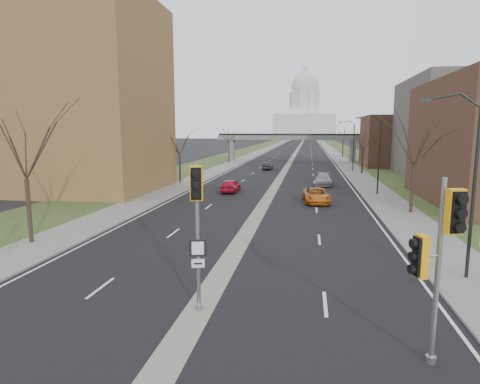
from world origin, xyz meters
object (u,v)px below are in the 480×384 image
(car_right_near, at_px, (316,195))
(signal_pole_right, at_px, (437,247))
(car_left_near, at_px, (231,185))
(signal_pole_median, at_px, (197,211))
(car_left_far, at_px, (268,166))
(car_right_mid, at_px, (323,179))

(car_right_near, bearing_deg, signal_pole_right, -89.23)
(signal_pole_right, bearing_deg, car_left_near, 94.41)
(signal_pole_median, xyz_separation_m, car_left_near, (-4.80, 31.13, -3.31))
(car_left_far, xyz_separation_m, car_right_near, (8.22, -33.23, 0.05))
(car_left_near, bearing_deg, signal_pole_right, 111.38)
(signal_pole_right, bearing_deg, car_right_mid, 76.15)
(signal_pole_median, distance_m, car_left_far, 59.08)
(car_right_near, xyz_separation_m, car_right_mid, (1.12, 13.27, 0.04))
(car_left_near, relative_size, car_right_mid, 0.85)
(car_left_near, distance_m, car_left_far, 27.80)
(car_left_near, relative_size, car_left_far, 1.10)
(car_right_near, bearing_deg, signal_pole_median, -106.04)
(signal_pole_median, xyz_separation_m, car_left_far, (-3.26, 58.89, -3.40))
(signal_pole_median, xyz_separation_m, signal_pole_right, (7.84, -2.34, -0.31))
(signal_pole_right, height_order, car_right_mid, signal_pole_right)
(signal_pole_median, relative_size, car_right_near, 1.12)
(car_right_mid, bearing_deg, car_left_far, 117.27)
(car_left_far, bearing_deg, car_right_mid, 118.30)
(car_left_near, xyz_separation_m, car_left_far, (1.54, 27.76, -0.09))
(signal_pole_median, bearing_deg, car_right_near, 65.33)
(car_right_near, bearing_deg, car_left_near, 145.63)
(signal_pole_right, height_order, car_right_near, signal_pole_right)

